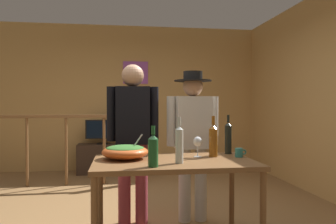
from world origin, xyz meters
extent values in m
plane|color=olive|center=(0.00, 0.00, 0.00)|extent=(7.61, 7.61, 0.00)
cube|color=tan|center=(0.00, 2.93, 1.39)|extent=(4.96, 0.10, 2.79)
cube|color=tan|center=(2.48, 0.88, 1.39)|extent=(0.10, 4.39, 2.79)
cube|color=#A34EB0|center=(0.06, 2.87, 1.88)|extent=(0.48, 0.03, 0.43)
cylinder|color=brown|center=(-1.65, 1.70, 0.52)|extent=(0.04, 0.04, 1.05)
cylinder|color=brown|center=(-1.07, 1.70, 0.52)|extent=(0.04, 0.04, 1.05)
cylinder|color=brown|center=(-0.49, 1.70, 0.52)|extent=(0.04, 0.04, 1.05)
cylinder|color=brown|center=(0.09, 1.70, 0.52)|extent=(0.04, 0.04, 1.05)
cube|color=brown|center=(-1.07, 1.70, 1.07)|extent=(2.40, 0.07, 0.05)
cube|color=brown|center=(0.09, 1.70, 0.57)|extent=(0.10, 0.10, 1.15)
cube|color=#38281E|center=(-0.56, 2.58, 0.27)|extent=(0.90, 0.40, 0.53)
cube|color=black|center=(-0.56, 2.58, 0.54)|extent=(0.20, 0.12, 0.02)
cylinder|color=black|center=(-0.56, 2.58, 0.59)|extent=(0.03, 0.03, 0.08)
cube|color=black|center=(-0.56, 2.55, 0.81)|extent=(0.61, 0.06, 0.35)
cube|color=black|center=(-0.56, 2.52, 0.81)|extent=(0.56, 0.01, 0.31)
cube|color=brown|center=(0.21, -0.85, 0.76)|extent=(1.36, 0.81, 0.04)
cylinder|color=brown|center=(0.85, -1.21, 0.37)|extent=(0.05, 0.05, 0.74)
cylinder|color=brown|center=(-0.43, -0.48, 0.37)|extent=(0.05, 0.05, 0.74)
cylinder|color=brown|center=(0.85, -0.48, 0.37)|extent=(0.05, 0.05, 0.74)
ellipsoid|color=#DB5B23|center=(-0.20, -0.73, 0.84)|extent=(0.40, 0.40, 0.12)
ellipsoid|color=#38702D|center=(-0.20, -0.73, 0.87)|extent=(0.33, 0.33, 0.06)
cylinder|color=silver|center=(-0.12, -0.73, 0.90)|extent=(0.15, 0.01, 0.21)
cylinder|color=silver|center=(0.45, -0.71, 0.78)|extent=(0.07, 0.07, 0.01)
cylinder|color=silver|center=(0.45, -0.71, 0.84)|extent=(0.01, 0.01, 0.10)
ellipsoid|color=silver|center=(0.45, -0.71, 0.92)|extent=(0.08, 0.08, 0.09)
cylinder|color=black|center=(0.79, -0.56, 0.92)|extent=(0.07, 0.07, 0.27)
cone|color=black|center=(0.79, -0.56, 1.07)|extent=(0.07, 0.07, 0.03)
cylinder|color=black|center=(0.79, -0.56, 1.12)|extent=(0.02, 0.02, 0.07)
cylinder|color=#1E5628|center=(0.01, -1.13, 0.89)|extent=(0.08, 0.08, 0.21)
cone|color=#1E5628|center=(0.01, -1.13, 1.01)|extent=(0.08, 0.08, 0.04)
cylinder|color=#1E5628|center=(0.01, -1.13, 1.06)|extent=(0.03, 0.03, 0.07)
cylinder|color=silver|center=(0.23, -1.00, 0.92)|extent=(0.07, 0.07, 0.27)
cone|color=silver|center=(0.23, -1.00, 1.07)|extent=(0.07, 0.07, 0.03)
cylinder|color=silver|center=(0.23, -1.00, 1.12)|extent=(0.02, 0.02, 0.07)
cylinder|color=brown|center=(0.60, -0.71, 0.91)|extent=(0.08, 0.08, 0.25)
cone|color=brown|center=(0.60, -0.71, 1.05)|extent=(0.08, 0.08, 0.04)
cylinder|color=brown|center=(0.60, -0.71, 1.11)|extent=(0.03, 0.03, 0.08)
cylinder|color=teal|center=(0.82, -0.77, 0.82)|extent=(0.07, 0.07, 0.08)
torus|color=teal|center=(0.87, -0.77, 0.82)|extent=(0.05, 0.01, 0.05)
cylinder|color=#9E3842|center=(-0.02, -0.14, 0.42)|extent=(0.13, 0.13, 0.84)
cylinder|color=#9E3842|center=(-0.20, -0.13, 0.42)|extent=(0.13, 0.13, 0.84)
cube|color=black|center=(-0.11, -0.14, 1.14)|extent=(0.36, 0.23, 0.60)
cylinder|color=black|center=(0.12, -0.15, 1.16)|extent=(0.09, 0.09, 0.57)
cylinder|color=black|center=(-0.33, -0.13, 1.16)|extent=(0.09, 0.09, 0.57)
sphere|color=tan|center=(-0.11, -0.14, 1.56)|extent=(0.23, 0.23, 0.23)
cylinder|color=beige|center=(0.63, -0.13, 0.39)|extent=(0.13, 0.13, 0.79)
cylinder|color=beige|center=(0.45, -0.14, 0.39)|extent=(0.13, 0.13, 0.79)
cube|color=beige|center=(0.54, -0.14, 1.06)|extent=(0.39, 0.23, 0.56)
cylinder|color=beige|center=(0.78, -0.13, 1.08)|extent=(0.09, 0.09, 0.53)
cylinder|color=beige|center=(0.30, -0.15, 1.08)|extent=(0.09, 0.09, 0.53)
sphere|color=tan|center=(0.54, -0.14, 1.45)|extent=(0.22, 0.22, 0.22)
cylinder|color=black|center=(0.54, -0.14, 1.51)|extent=(0.40, 0.40, 0.01)
cylinder|color=black|center=(0.54, -0.14, 1.56)|extent=(0.21, 0.21, 0.10)
camera|label=1|loc=(-0.24, -3.64, 1.25)|focal=35.60mm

